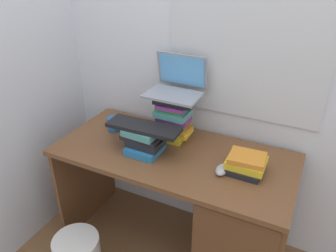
{
  "coord_description": "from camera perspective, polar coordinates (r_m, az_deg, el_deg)",
  "views": [
    {
      "loc": [
        0.67,
        -1.44,
        1.79
      ],
      "look_at": [
        -0.02,
        -0.03,
        0.93
      ],
      "focal_mm": 35.19,
      "sensor_mm": 36.0,
      "label": 1
    }
  ],
  "objects": [
    {
      "name": "book_stack_side",
      "position": [
        1.77,
        13.4,
        -6.3
      ],
      "size": [
        0.2,
        0.17,
        0.1
      ],
      "color": "black",
      "rests_on": "desk"
    },
    {
      "name": "keyboard",
      "position": [
        1.84,
        -4.23,
        -0.16
      ],
      "size": [
        0.42,
        0.15,
        0.02
      ],
      "primitive_type": "cube",
      "rotation": [
        0.0,
        0.0,
        0.03
      ],
      "color": "black",
      "rests_on": "book_stack_keyboard_riser"
    },
    {
      "name": "mug",
      "position": [
        2.13,
        -9.27,
        0.38
      ],
      "size": [
        0.12,
        0.09,
        0.09
      ],
      "color": "#265999",
      "rests_on": "desk"
    },
    {
      "name": "wall_back",
      "position": [
        1.98,
        5.77,
        14.27
      ],
      "size": [
        6.0,
        0.06,
        2.6
      ],
      "color": "silver",
      "rests_on": "ground"
    },
    {
      "name": "laptop",
      "position": [
        1.93,
        1.53,
        7.19
      ],
      "size": [
        0.31,
        0.25,
        0.22
      ],
      "color": "gray",
      "rests_on": "book_stack_tall"
    },
    {
      "name": "book_stack_tall",
      "position": [
        1.96,
        0.98,
        1.64
      ],
      "size": [
        0.24,
        0.19,
        0.28
      ],
      "color": "yellow",
      "rests_on": "desk"
    },
    {
      "name": "wall_left",
      "position": [
        2.21,
        -22.22,
        13.87
      ],
      "size": [
        0.05,
        6.0,
        2.6
      ],
      "primitive_type": "cube",
      "color": "silver",
      "rests_on": "ground"
    },
    {
      "name": "computer_mouse",
      "position": [
        1.75,
        9.29,
        -7.48
      ],
      "size": [
        0.06,
        0.1,
        0.04
      ],
      "primitive_type": "ellipsoid",
      "color": "#A5A8AD",
      "rests_on": "desk"
    },
    {
      "name": "book_stack_keyboard_riser",
      "position": [
        1.88,
        -4.15,
        -2.43
      ],
      "size": [
        0.23,
        0.2,
        0.14
      ],
      "color": "#2672B2",
      "rests_on": "desk"
    },
    {
      "name": "ground_plane",
      "position": [
        2.39,
        0.79,
        -19.8
      ],
      "size": [
        6.0,
        6.0,
        0.0
      ],
      "primitive_type": "plane",
      "color": "brown"
    },
    {
      "name": "desk",
      "position": [
        2.0,
        9.95,
        -15.49
      ],
      "size": [
        1.37,
        0.64,
        0.75
      ],
      "color": "brown",
      "rests_on": "ground"
    }
  ]
}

